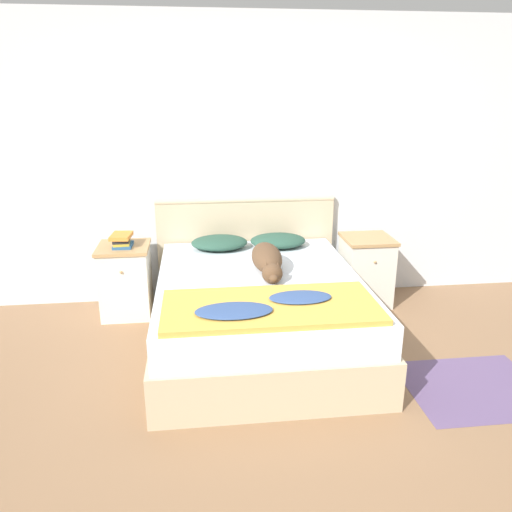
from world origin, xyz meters
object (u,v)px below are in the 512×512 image
(bed, at_px, (259,312))
(pillow_left, at_px, (219,243))
(nightstand_right, at_px, (366,270))
(book_stack, at_px, (122,240))
(nightstand_left, at_px, (126,280))
(dog, at_px, (267,260))
(pillow_right, at_px, (278,241))

(bed, xyz_separation_m, pillow_left, (-0.26, 0.73, 0.35))
(nightstand_right, bearing_deg, book_stack, -179.70)
(nightstand_left, xyz_separation_m, book_stack, (-0.00, -0.01, 0.37))
(bed, height_order, nightstand_right, nightstand_right)
(pillow_left, bearing_deg, bed, -70.33)
(nightstand_left, distance_m, dog, 1.36)
(bed, distance_m, pillow_left, 0.85)
(dog, distance_m, book_stack, 1.32)
(bed, relative_size, book_stack, 8.01)
(bed, height_order, pillow_left, pillow_left)
(nightstand_right, distance_m, dog, 1.23)
(pillow_left, distance_m, book_stack, 0.84)
(book_stack, bearing_deg, bed, -33.11)
(nightstand_left, bearing_deg, dog, -27.22)
(pillow_left, relative_size, book_stack, 2.05)
(nightstand_right, bearing_deg, dog, -149.17)
(pillow_right, xyz_separation_m, book_stack, (-1.36, -0.02, 0.06))
(dog, bearing_deg, nightstand_left, 152.78)
(bed, xyz_separation_m, book_stack, (-1.09, 0.71, 0.41))
(bed, distance_m, nightstand_right, 1.31)
(pillow_left, xyz_separation_m, dog, (0.34, -0.61, 0.04))
(pillow_right, bearing_deg, nightstand_left, -179.79)
(bed, distance_m, nightstand_left, 1.31)
(nightstand_right, bearing_deg, pillow_left, 179.79)
(nightstand_right, xyz_separation_m, pillow_left, (-1.35, 0.01, 0.31))
(bed, relative_size, pillow_left, 3.91)
(pillow_left, bearing_deg, pillow_right, 0.00)
(nightstand_right, height_order, dog, dog)
(nightstand_right, distance_m, book_stack, 2.22)
(nightstand_right, bearing_deg, nightstand_left, 180.00)
(nightstand_left, height_order, dog, dog)
(nightstand_left, bearing_deg, pillow_left, 0.35)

